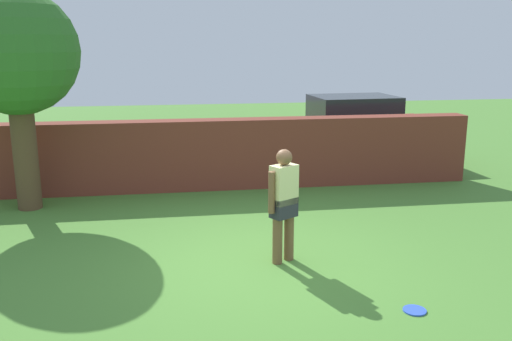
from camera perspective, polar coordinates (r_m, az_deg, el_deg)
name	(u,v)px	position (r m, az deg, el deg)	size (l,w,h in m)	color
ground_plane	(261,266)	(7.84, 0.50, -9.74)	(40.00, 40.00, 0.00)	#4C8433
brick_wall	(156,156)	(11.61, -10.26, 1.47)	(13.42, 0.50, 1.46)	brown
tree	(16,55)	(10.79, -23.45, 10.79)	(2.22, 2.22, 3.97)	brown
person	(284,200)	(7.70, 2.86, -3.10)	(0.48, 0.37, 1.62)	brown
car	(353,130)	(14.06, 9.90, 4.07)	(4.31, 2.15, 1.72)	#A51111
frisbee_blue	(415,310)	(6.88, 15.97, -13.64)	(0.27, 0.27, 0.02)	blue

